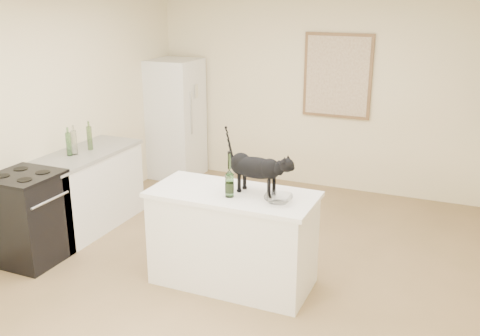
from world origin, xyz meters
name	(u,v)px	position (x,y,z in m)	size (l,w,h in m)	color
floor	(232,270)	(0.00, 0.00, 0.00)	(5.50, 5.50, 0.00)	#96764F
wall_back	(315,93)	(0.00, 2.75, 1.30)	(4.50, 4.50, 0.00)	beige
wall_left	(39,120)	(-2.25, 0.00, 1.30)	(5.50, 5.50, 0.00)	beige
island_base	(233,240)	(0.10, -0.20, 0.43)	(1.44, 0.67, 0.86)	white
island_top	(233,194)	(0.10, -0.20, 0.88)	(1.50, 0.70, 0.04)	white
left_cabinets	(87,192)	(-1.95, 0.30, 0.43)	(0.60, 1.40, 0.86)	white
left_countertop	(83,154)	(-1.95, 0.30, 0.88)	(0.62, 1.44, 0.04)	gray
stove	(28,219)	(-1.95, -0.60, 0.45)	(0.60, 0.60, 0.90)	black
fridge	(175,119)	(-1.95, 2.35, 0.85)	(0.68, 0.68, 1.70)	white
artwork_frame	(337,76)	(0.30, 2.72, 1.55)	(0.90, 0.03, 1.10)	brown
artwork_canvas	(337,76)	(0.30, 2.70, 1.55)	(0.82, 0.00, 1.02)	beige
black_cat	(256,171)	(0.29, -0.14, 1.11)	(0.61, 0.18, 0.43)	black
wine_bottle	(229,177)	(0.12, -0.31, 1.08)	(0.08, 0.08, 0.36)	#295C24
glass_bowl	(278,199)	(0.56, -0.27, 0.93)	(0.25, 0.25, 0.06)	silver
fridge_paper	(197,91)	(-1.60, 2.39, 1.27)	(0.01, 0.15, 0.19)	silver
counter_bottle_cluster	(78,142)	(-1.97, 0.26, 1.03)	(0.12, 0.34, 0.27)	#1E5820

